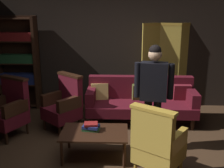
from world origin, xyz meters
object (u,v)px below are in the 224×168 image
at_px(coffee_table, 94,135).
at_px(armchair_wing_right, 64,104).
at_px(velvet_couch, 141,99).
at_px(book_red_leather, 91,124).
at_px(potted_plant, 71,94).
at_px(bookshelf, 18,62).
at_px(armchair_wing_left, 9,109).
at_px(book_navy_cloth, 91,126).
at_px(armchair_gilt_accent, 157,144).
at_px(standing_figure, 154,89).
at_px(book_green_cloth, 91,129).
at_px(folding_screen, 169,64).

bearing_deg(coffee_table, armchair_wing_right, 123.70).
xyz_separation_m(velvet_couch, book_red_leather, (-0.84, -1.38, 0.07)).
bearing_deg(potted_plant, bookshelf, 163.23).
distance_m(armchair_wing_left, book_navy_cloth, 1.66).
relative_size(armchair_gilt_accent, armchair_wing_right, 1.00).
bearing_deg(armchair_gilt_accent, standing_figure, 89.73).
bearing_deg(book_navy_cloth, book_green_cloth, 0.00).
relative_size(bookshelf, armchair_gilt_accent, 1.97).
relative_size(armchair_wing_right, book_green_cloth, 4.05).
bearing_deg(standing_figure, bookshelf, 145.40).
distance_m(armchair_wing_left, book_green_cloth, 1.66).
distance_m(folding_screen, velvet_couch, 1.23).
height_order(folding_screen, standing_figure, folding_screen).
distance_m(armchair_wing_left, potted_plant, 1.41).
relative_size(coffee_table, standing_figure, 0.59).
xyz_separation_m(coffee_table, armchair_gilt_accent, (0.88, -0.48, 0.12)).
height_order(coffee_table, potted_plant, potted_plant).
bearing_deg(armchair_gilt_accent, armchair_wing_right, 136.43).
relative_size(velvet_couch, standing_figure, 1.25).
bearing_deg(velvet_couch, book_green_cloth, -121.43).
distance_m(armchair_wing_right, book_green_cloth, 1.12).
distance_m(velvet_couch, armchair_wing_left, 2.47).
bearing_deg(book_red_leather, potted_plant, 109.78).
bearing_deg(bookshelf, armchair_wing_left, -77.17).
distance_m(book_green_cloth, book_red_leather, 0.08).
xyz_separation_m(book_green_cloth, book_navy_cloth, (0.00, 0.00, 0.04)).
bearing_deg(coffee_table, book_red_leather, 136.04).
bearing_deg(folding_screen, armchair_gilt_accent, -101.45).
distance_m(bookshelf, standing_figure, 3.40).
bearing_deg(armchair_wing_right, book_navy_cloth, -57.16).
bearing_deg(book_green_cloth, potted_plant, 109.78).
bearing_deg(book_green_cloth, bookshelf, 131.27).
height_order(folding_screen, armchair_wing_right, folding_screen).
xyz_separation_m(folding_screen, potted_plant, (-2.13, -0.52, -0.56)).
relative_size(folding_screen, standing_figure, 1.12).
height_order(folding_screen, potted_plant, folding_screen).
relative_size(bookshelf, coffee_table, 2.05).
relative_size(bookshelf, velvet_couch, 0.97).
relative_size(armchair_wing_left, armchair_wing_right, 1.00).
relative_size(velvet_couch, book_navy_cloth, 8.72).
relative_size(armchair_wing_right, standing_figure, 0.61).
height_order(armchair_wing_right, book_navy_cloth, armchair_wing_right).
xyz_separation_m(armchair_gilt_accent, book_green_cloth, (-0.94, 0.53, -0.05)).
relative_size(velvet_couch, book_red_leather, 10.53).
bearing_deg(folding_screen, armchair_wing_left, -152.05).
bearing_deg(armchair_wing_right, folding_screen, 32.07).
relative_size(folding_screen, armchair_gilt_accent, 1.83).
bearing_deg(velvet_couch, coffee_table, -118.74).
height_order(folding_screen, armchair_wing_left, folding_screen).
xyz_separation_m(coffee_table, book_green_cloth, (-0.06, 0.05, 0.07)).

